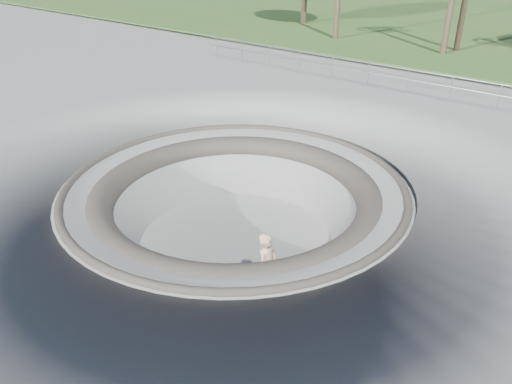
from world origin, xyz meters
TOP-DOWN VIEW (x-y plane):
  - ground at (0.00, 0.00)m, footprint 180.00×180.00m
  - skate_bowl at (0.00, 0.00)m, footprint 14.00×14.00m
  - safety_railing at (0.00, 12.00)m, footprint 25.00×0.06m
  - skateboard at (2.58, -1.74)m, footprint 0.76×0.31m
  - skater at (2.58, -1.74)m, footprint 0.59×0.79m

SIDE VIEW (x-z plane):
  - skateboard at x=2.58m, z-range -1.88..-1.80m
  - skate_bowl at x=0.00m, z-range -3.88..0.22m
  - skater at x=2.58m, z-range -1.82..0.15m
  - ground at x=0.00m, z-range 0.00..0.00m
  - safety_railing at x=0.00m, z-range 0.18..1.20m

